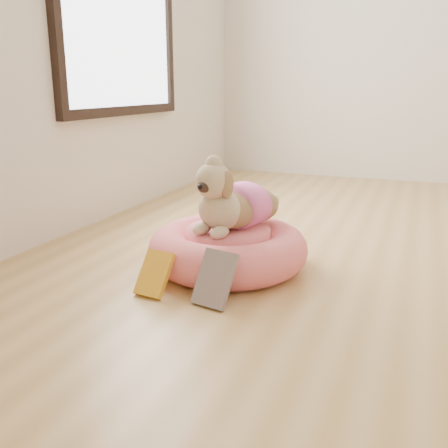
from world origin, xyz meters
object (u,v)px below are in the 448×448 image
(book_yellow, at_px, (154,274))
(book_white, at_px, (215,279))
(dog, at_px, (233,190))
(pet_bed, at_px, (228,249))

(book_yellow, xyz_separation_m, book_white, (0.27, -0.00, 0.02))
(dog, relative_size, book_yellow, 2.52)
(pet_bed, xyz_separation_m, book_white, (0.10, -0.40, 0.01))
(dog, xyz_separation_m, book_white, (0.08, -0.41, -0.27))
(pet_bed, xyz_separation_m, book_yellow, (-0.17, -0.40, -0.01))
(book_yellow, bearing_deg, book_white, 6.79)
(book_yellow, bearing_deg, pet_bed, 73.63)
(book_yellow, relative_size, book_white, 0.86)
(dog, distance_m, book_yellow, 0.53)
(book_white, bearing_deg, book_yellow, -168.36)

